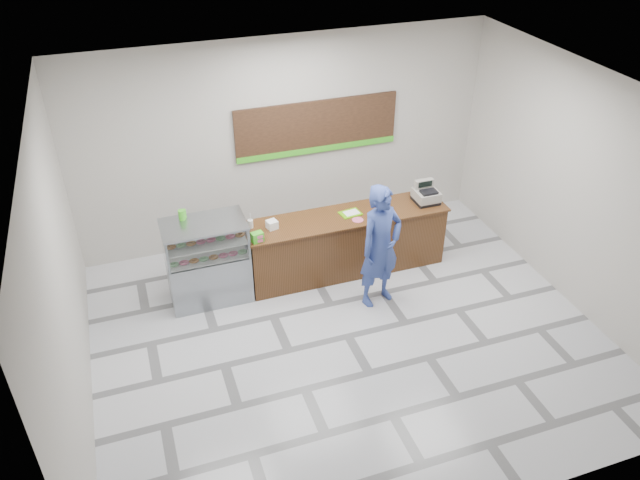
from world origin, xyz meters
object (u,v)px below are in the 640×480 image
object	(u,v)px
display_case	(207,261)
customer	(381,246)
cash_register	(426,194)
sales_counter	(346,243)
serving_tray	(350,213)

from	to	relation	value
display_case	customer	world-z (taller)	customer
display_case	customer	xyz separation A→B (m)	(2.40, -0.90, 0.30)
cash_register	customer	bearing A→B (deg)	-142.71
display_case	cash_register	bearing A→B (deg)	-0.13
sales_counter	cash_register	distance (m)	1.51
cash_register	display_case	bearing A→B (deg)	-179.97
customer	serving_tray	bearing A→B (deg)	80.94
cash_register	serving_tray	distance (m)	1.29
serving_tray	display_case	bearing A→B (deg)	172.79
cash_register	serving_tray	bearing A→B (deg)	178.57
sales_counter	serving_tray	world-z (taller)	serving_tray
display_case	serving_tray	bearing A→B (deg)	0.68
display_case	serving_tray	xyz separation A→B (m)	(2.29, 0.03, 0.36)
serving_tray	cash_register	bearing A→B (deg)	-9.48
sales_counter	display_case	bearing A→B (deg)	-179.99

